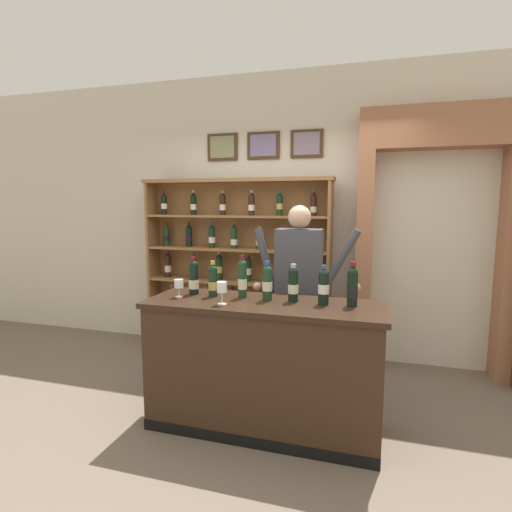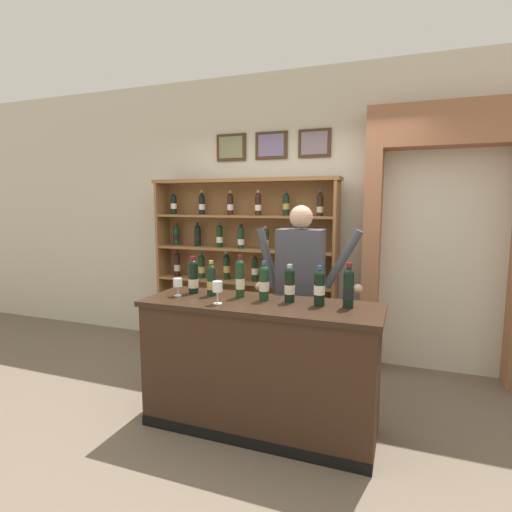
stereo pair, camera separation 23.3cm
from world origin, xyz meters
The scene contains 15 objects.
ground_plane centered at (0.00, 0.00, -0.01)m, with size 14.00×14.00×0.02m, color #6B5B4C.
back_wall centered at (0.00, 1.71, 1.56)m, with size 12.00×0.19×3.12m.
wine_shelf centered at (-0.59, 1.41, 1.04)m, with size 2.13×0.30×1.97m.
archway_doorway centered at (1.45, 1.58, 1.52)m, with size 1.49×0.45×2.62m.
tasting_counter centered at (0.12, 0.00, 0.49)m, with size 1.77×0.61×0.98m.
shopkeeper centered at (0.26, 0.65, 1.03)m, with size 0.95×0.22×1.69m.
tasting_bottle_prosecco centered at (-0.50, 0.10, 1.12)m, with size 0.08×0.08×0.30m.
tasting_bottle_super_tuscan centered at (-0.32, 0.07, 1.11)m, with size 0.07×0.07×0.28m.
tasting_bottle_bianco centered at (-0.08, 0.10, 1.13)m, with size 0.07×0.07×0.33m.
tasting_bottle_grappa centered at (0.12, 0.07, 1.12)m, with size 0.07×0.07×0.30m.
tasting_bottle_riserva centered at (0.32, 0.08, 1.12)m, with size 0.08×0.08×0.28m.
tasting_bottle_rosso centered at (0.55, 0.05, 1.12)m, with size 0.08×0.08×0.29m.
tasting_bottle_vin_santo centered at (0.75, 0.07, 1.13)m, with size 0.08×0.08×0.32m.
wine_glass_spare centered at (-0.56, -0.04, 1.08)m, with size 0.07×0.07×0.14m.
wine_glass_center centered at (-0.16, -0.15, 1.10)m, with size 0.07×0.07×0.17m.
Camera 1 is at (0.88, -2.80, 1.71)m, focal length 28.28 mm.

